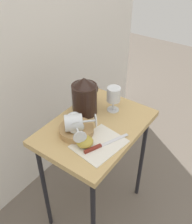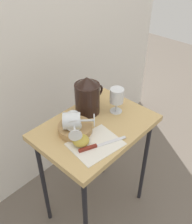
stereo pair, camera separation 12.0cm
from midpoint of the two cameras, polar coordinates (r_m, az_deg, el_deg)
name	(u,v)px [view 1 (the left image)]	position (r m, az deg, el deg)	size (l,w,h in m)	color
ground_plane	(96,206)	(1.78, -2.07, -20.44)	(6.00, 6.00, 0.00)	#665B51
curtain_drape	(12,19)	(1.39, -20.79, 18.75)	(2.40, 0.03, 2.23)	silver
table	(96,137)	(1.30, -2.65, -5.61)	(0.58, 0.41, 0.69)	tan
linen_napkin	(99,144)	(1.15, -2.27, -7.29)	(0.22, 0.18, 0.00)	silver
basket_tray	(76,130)	(1.21, -7.28, -4.17)	(0.16, 0.16, 0.04)	#AD8451
pitcher	(85,99)	(1.29, -5.22, 2.88)	(0.18, 0.13, 0.20)	black
wine_glass_upright	(114,96)	(1.30, 1.46, 3.52)	(0.07, 0.07, 0.14)	silver
wine_glass_tipped_near	(74,123)	(1.16, -7.84, -2.46)	(0.15, 0.15, 0.08)	silver
wine_glass_tipped_far	(75,123)	(1.16, -7.63, -2.66)	(0.14, 0.15, 0.07)	silver
apple_half_left	(85,142)	(1.13, -5.59, -6.74)	(0.08, 0.08, 0.04)	#B29938
knife	(100,146)	(1.13, -2.13, -7.67)	(0.22, 0.10, 0.01)	silver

